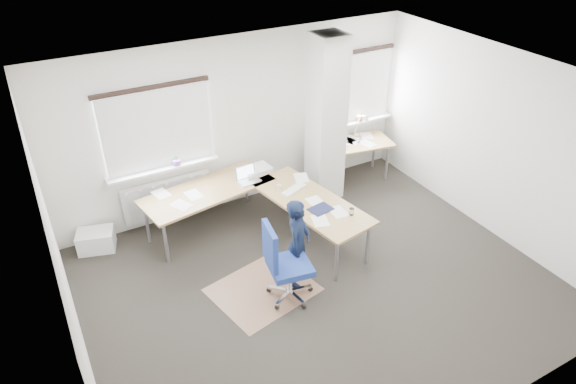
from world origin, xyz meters
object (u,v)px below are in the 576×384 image
person (298,243)px  task_chair (287,278)px  desk_side (352,145)px  desk_main (260,196)px

person → task_chair: bearing=171.8°
person → desk_side: bearing=-3.1°
desk_main → task_chair: size_ratio=2.40×
task_chair → person: person is taller
desk_side → task_chair: (-2.51, -2.17, -0.36)m
desk_side → desk_main: bearing=-151.4°
task_chair → desk_main: bearing=86.0°
desk_main → desk_side: size_ratio=1.88×
desk_side → person: (-2.22, -1.96, -0.04)m
desk_side → person: 2.96m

